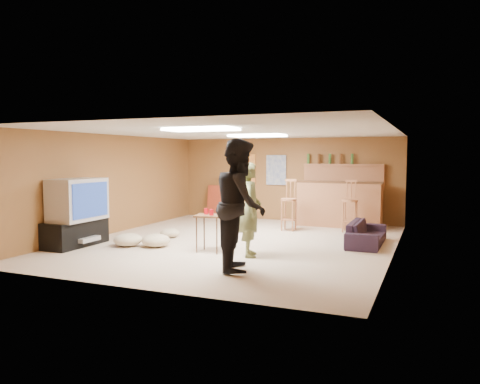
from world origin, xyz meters
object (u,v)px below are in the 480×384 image
at_px(sofa, 367,233).
at_px(person_black, 240,205).
at_px(tray_table, 210,233).
at_px(tv_body, 78,199).
at_px(person_olive, 250,209).
at_px(bar_counter, 339,204).

bearing_deg(sofa, person_black, 151.26).
bearing_deg(tray_table, tv_body, -169.44).
bearing_deg(tv_body, person_olive, 7.36).
relative_size(bar_counter, tray_table, 2.97).
relative_size(person_olive, sofa, 1.04).
height_order(bar_counter, person_olive, person_olive).
xyz_separation_m(bar_counter, person_black, (-0.58, -4.96, 0.44)).
distance_m(sofa, tray_table, 3.08).
bearing_deg(bar_counter, sofa, -66.81).
distance_m(person_olive, person_black, 0.98).
xyz_separation_m(person_olive, sofa, (1.73, 1.82, -0.58)).
relative_size(person_black, tray_table, 2.95).
bearing_deg(bar_counter, person_olive, -101.11).
bearing_deg(person_black, tray_table, 25.52).
bearing_deg(person_black, sofa, -48.50).
bearing_deg(person_olive, person_black, 169.56).
distance_m(bar_counter, tray_table, 4.28).
bearing_deg(tv_body, sofa, 23.93).
distance_m(bar_counter, person_olive, 4.10).
bearing_deg(person_black, tv_body, 62.19).
bearing_deg(bar_counter, person_black, -96.65).
bearing_deg(tray_table, person_olive, -3.37).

